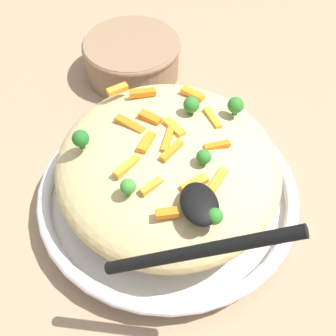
# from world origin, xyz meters

# --- Properties ---
(ground_plane) EXTENTS (2.40, 2.40, 0.00)m
(ground_plane) POSITION_xyz_m (0.00, 0.00, 0.00)
(ground_plane) COLOR #9E7F60
(serving_bowl) EXTENTS (0.35, 0.35, 0.04)m
(serving_bowl) POSITION_xyz_m (0.00, 0.00, 0.02)
(serving_bowl) COLOR silver
(serving_bowl) RESTS_ON ground_plane
(pasta_mound) EXTENTS (0.29, 0.28, 0.10)m
(pasta_mound) POSITION_xyz_m (0.00, 0.00, 0.08)
(pasta_mound) COLOR #D1BA7A
(pasta_mound) RESTS_ON serving_bowl
(carrot_piece_0) EXTENTS (0.03, 0.02, 0.01)m
(carrot_piece_0) POSITION_xyz_m (0.02, -0.01, 0.13)
(carrot_piece_0) COLOR orange
(carrot_piece_0) RESTS_ON pasta_mound
(carrot_piece_1) EXTENTS (0.04, 0.02, 0.01)m
(carrot_piece_1) POSITION_xyz_m (0.00, 0.00, 0.13)
(carrot_piece_1) COLOR orange
(carrot_piece_1) RESTS_ON pasta_mound
(carrot_piece_2) EXTENTS (0.04, 0.03, 0.01)m
(carrot_piece_2) POSITION_xyz_m (-0.07, -0.04, 0.12)
(carrot_piece_2) COLOR orange
(carrot_piece_2) RESTS_ON pasta_mound
(carrot_piece_3) EXTENTS (0.01, 0.03, 0.01)m
(carrot_piece_3) POSITION_xyz_m (-0.02, -0.05, 0.13)
(carrot_piece_3) COLOR orange
(carrot_piece_3) RESTS_ON pasta_mound
(carrot_piece_4) EXTENTS (0.03, 0.03, 0.01)m
(carrot_piece_4) POSITION_xyz_m (0.00, 0.03, 0.13)
(carrot_piece_4) COLOR orange
(carrot_piece_4) RESTS_ON pasta_mound
(carrot_piece_5) EXTENTS (0.02, 0.03, 0.01)m
(carrot_piece_5) POSITION_xyz_m (-0.07, -0.01, 0.13)
(carrot_piece_5) COLOR orange
(carrot_piece_5) RESTS_ON pasta_mound
(carrot_piece_6) EXTENTS (0.02, 0.03, 0.01)m
(carrot_piece_6) POSITION_xyz_m (-0.06, 0.03, 0.13)
(carrot_piece_6) COLOR orange
(carrot_piece_6) RESTS_ON pasta_mound
(carrot_piece_7) EXTENTS (0.01, 0.03, 0.01)m
(carrot_piece_7) POSITION_xyz_m (0.09, 0.01, 0.12)
(carrot_piece_7) COLOR orange
(carrot_piece_7) RESTS_ON pasta_mound
(carrot_piece_8) EXTENTS (0.03, 0.03, 0.01)m
(carrot_piece_8) POSITION_xyz_m (-0.02, -0.00, 0.13)
(carrot_piece_8) COLOR orange
(carrot_piece_8) RESTS_ON pasta_mound
(carrot_piece_9) EXTENTS (0.03, 0.03, 0.01)m
(carrot_piece_9) POSITION_xyz_m (0.04, 0.01, 0.13)
(carrot_piece_9) COLOR orange
(carrot_piece_9) RESTS_ON pasta_mound
(carrot_piece_10) EXTENTS (0.02, 0.03, 0.01)m
(carrot_piece_10) POSITION_xyz_m (0.11, 0.04, 0.12)
(carrot_piece_10) COLOR orange
(carrot_piece_10) RESTS_ON pasta_mound
(carrot_piece_11) EXTENTS (0.03, 0.03, 0.01)m
(carrot_piece_11) POSITION_xyz_m (-0.03, 0.05, 0.13)
(carrot_piece_11) COLOR orange
(carrot_piece_11) RESTS_ON pasta_mound
(carrot_piece_12) EXTENTS (0.01, 0.02, 0.01)m
(carrot_piece_12) POSITION_xyz_m (-0.10, 0.02, 0.12)
(carrot_piece_12) COLOR orange
(carrot_piece_12) RESTS_ON pasta_mound
(carrot_piece_13) EXTENTS (0.04, 0.03, 0.01)m
(carrot_piece_13) POSITION_xyz_m (0.04, 0.04, 0.13)
(carrot_piece_13) COLOR orange
(carrot_piece_13) RESTS_ON pasta_mound
(carrot_piece_14) EXTENTS (0.03, 0.03, 0.01)m
(carrot_piece_14) POSITION_xyz_m (0.08, -0.05, 0.12)
(carrot_piece_14) COLOR orange
(carrot_piece_14) RESTS_ON pasta_mound
(carrot_piece_15) EXTENTS (0.04, 0.01, 0.01)m
(carrot_piece_15) POSITION_xyz_m (0.03, -0.06, 0.13)
(carrot_piece_15) COLOR orange
(carrot_piece_15) RESTS_ON pasta_mound
(broccoli_floret_0) EXTENTS (0.02, 0.02, 0.03)m
(broccoli_floret_0) POSITION_xyz_m (0.04, -0.04, 0.14)
(broccoli_floret_0) COLOR #296820
(broccoli_floret_0) RESTS_ON pasta_mound
(broccoli_floret_1) EXTENTS (0.02, 0.02, 0.03)m
(broccoli_floret_1) POSITION_xyz_m (0.03, -0.09, 0.14)
(broccoli_floret_1) COLOR #296820
(broccoli_floret_1) RESTS_ON pasta_mound
(broccoli_floret_2) EXTENTS (0.02, 0.02, 0.03)m
(broccoli_floret_2) POSITION_xyz_m (0.02, 0.10, 0.14)
(broccoli_floret_2) COLOR #205B1C
(broccoli_floret_2) RESTS_ON pasta_mound
(broccoli_floret_3) EXTENTS (0.02, 0.02, 0.02)m
(broccoli_floret_3) POSITION_xyz_m (-0.12, -0.02, 0.13)
(broccoli_floret_3) COLOR #296820
(broccoli_floret_3) RESTS_ON pasta_mound
(broccoli_floret_4) EXTENTS (0.02, 0.02, 0.02)m
(broccoli_floret_4) POSITION_xyz_m (-0.06, 0.06, 0.13)
(broccoli_floret_4) COLOR #377928
(broccoli_floret_4) RESTS_ON pasta_mound
(broccoli_floret_5) EXTENTS (0.02, 0.02, 0.02)m
(broccoli_floret_5) POSITION_xyz_m (-0.04, -0.03, 0.14)
(broccoli_floret_5) COLOR #296820
(broccoli_floret_5) RESTS_ON pasta_mound
(serving_spoon) EXTENTS (0.14, 0.16, 0.10)m
(serving_spoon) POSITION_xyz_m (-0.13, -0.00, 0.15)
(serving_spoon) COLOR black
(serving_spoon) RESTS_ON pasta_mound
(companion_bowl) EXTENTS (0.17, 0.17, 0.07)m
(companion_bowl) POSITION_xyz_m (0.29, 0.00, 0.04)
(companion_bowl) COLOR #8C6B4C
(companion_bowl) RESTS_ON ground_plane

